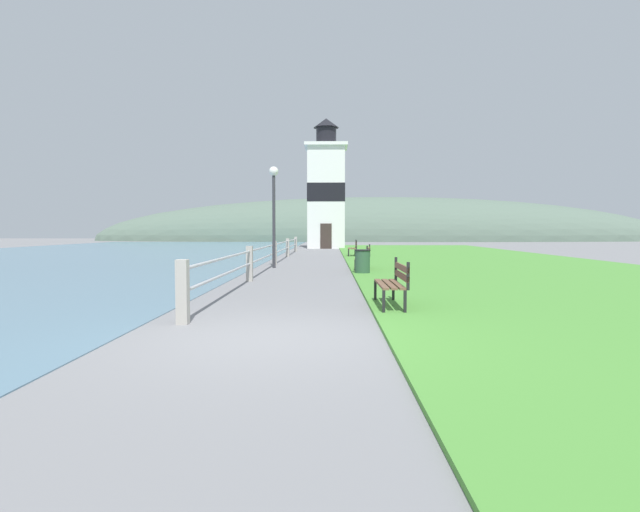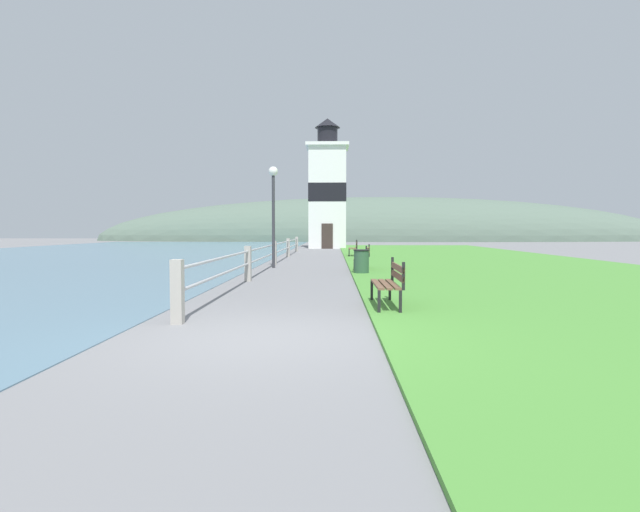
# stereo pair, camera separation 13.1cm
# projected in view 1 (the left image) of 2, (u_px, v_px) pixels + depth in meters

# --- Properties ---
(ground_plane) EXTENTS (160.00, 160.00, 0.00)m
(ground_plane) POSITION_uv_depth(u_px,v_px,m) (269.00, 338.00, 6.89)
(ground_plane) COLOR slate
(grass_verge) EXTENTS (12.00, 48.42, 0.06)m
(grass_verge) POSITION_uv_depth(u_px,v_px,m) (477.00, 262.00, 22.85)
(grass_verge) COLOR #4C8E38
(grass_verge) RESTS_ON ground_plane
(water_strip) EXTENTS (24.00, 77.47, 0.01)m
(water_strip) POSITION_uv_depth(u_px,v_px,m) (10.00, 262.00, 23.27)
(water_strip) COLOR slate
(water_strip) RESTS_ON ground_plane
(seawall_railing) EXTENTS (0.18, 26.62, 1.03)m
(seawall_railing) POSITION_uv_depth(u_px,v_px,m) (275.00, 251.00, 21.08)
(seawall_railing) COLOR #A8A399
(seawall_railing) RESTS_ON ground_plane
(park_bench_near) EXTENTS (0.47, 1.62, 0.94)m
(park_bench_near) POSITION_uv_depth(u_px,v_px,m) (394.00, 281.00, 9.43)
(park_bench_near) COLOR brown
(park_bench_near) RESTS_ON ground_plane
(park_bench_midway) EXTENTS (0.70, 1.92, 0.94)m
(park_bench_midway) POSITION_uv_depth(u_px,v_px,m) (364.00, 256.00, 18.44)
(park_bench_midway) COLOR brown
(park_bench_midway) RESTS_ON ground_plane
(park_bench_far) EXTENTS (0.52, 1.62, 0.94)m
(park_bench_far) POSITION_uv_depth(u_px,v_px,m) (354.00, 247.00, 27.69)
(park_bench_far) COLOR brown
(park_bench_far) RESTS_ON ground_plane
(lighthouse) EXTENTS (3.43, 3.43, 10.54)m
(lighthouse) POSITION_uv_depth(u_px,v_px,m) (326.00, 191.00, 40.75)
(lighthouse) COLOR white
(lighthouse) RESTS_ON ground_plane
(trash_bin) EXTENTS (0.54, 0.54, 0.84)m
(trash_bin) POSITION_uv_depth(u_px,v_px,m) (362.00, 262.00, 16.67)
(trash_bin) COLOR #2D5138
(trash_bin) RESTS_ON ground_plane
(lamp_post) EXTENTS (0.36, 0.36, 3.96)m
(lamp_post) POSITION_uv_depth(u_px,v_px,m) (274.00, 198.00, 19.44)
(lamp_post) COLOR #333338
(lamp_post) RESTS_ON ground_plane
(distant_hillside) EXTENTS (80.00, 16.00, 12.00)m
(distant_hillside) POSITION_uv_depth(u_px,v_px,m) (381.00, 241.00, 68.92)
(distant_hillside) COLOR #566B5B
(distant_hillside) RESTS_ON ground_plane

